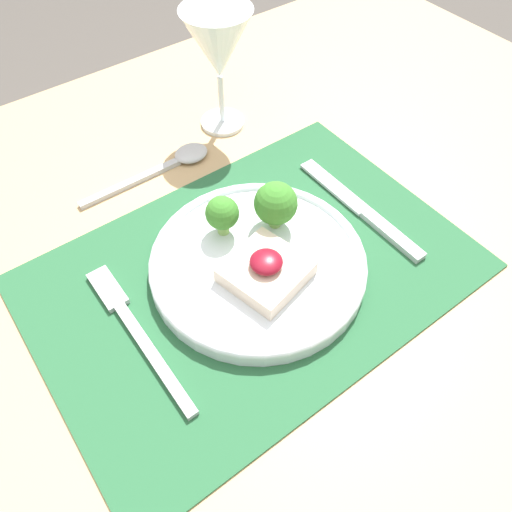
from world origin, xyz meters
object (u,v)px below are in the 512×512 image
object	(u,v)px
fork	(133,326)
dinner_plate	(257,256)
knife	(367,214)
spoon	(175,161)
wine_glass_near	(218,48)

from	to	relation	value
fork	dinner_plate	bearing A→B (deg)	-6.88
knife	spoon	world-z (taller)	spoon
fork	knife	bearing A→B (deg)	-8.35
fork	wine_glass_near	bearing A→B (deg)	37.93
dinner_plate	spoon	world-z (taller)	dinner_plate
fork	spoon	bearing A→B (deg)	46.82
dinner_plate	fork	size ratio (longest dim) A/B	1.18
fork	knife	world-z (taller)	knife
knife	wine_glass_near	size ratio (longest dim) A/B	1.22
fork	wine_glass_near	world-z (taller)	wine_glass_near
fork	wine_glass_near	xyz separation A→B (m)	(0.27, 0.23, 0.11)
fork	spoon	size ratio (longest dim) A/B	1.09
dinner_plate	knife	distance (m)	0.16
spoon	dinner_plate	bearing A→B (deg)	-95.78
dinner_plate	spoon	size ratio (longest dim) A/B	1.28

